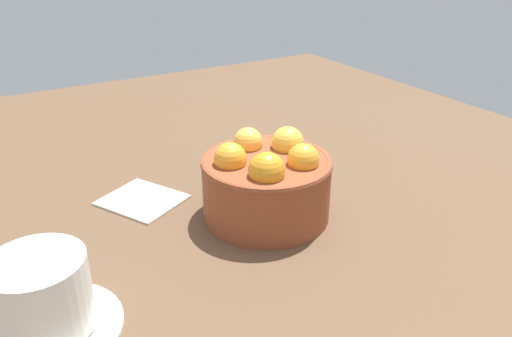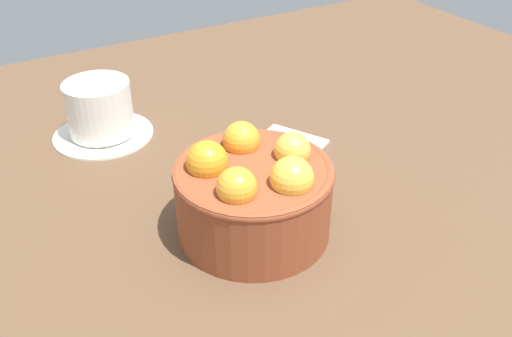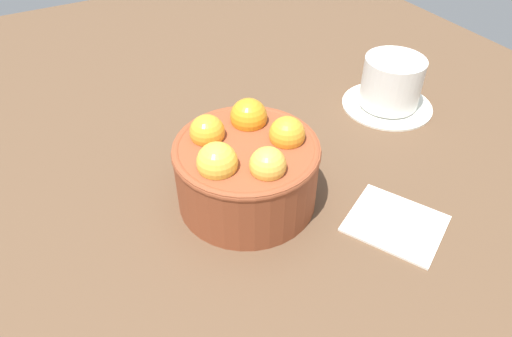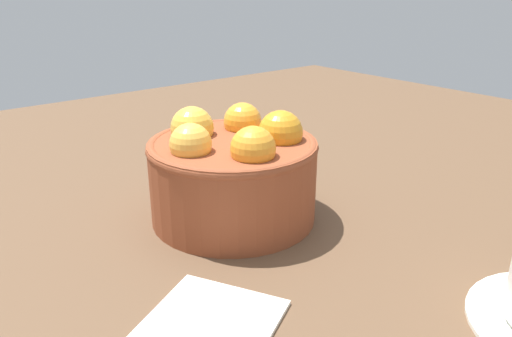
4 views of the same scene
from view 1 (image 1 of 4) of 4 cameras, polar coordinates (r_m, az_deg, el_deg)
ground_plane at (r=62.91cm, az=1.13°, el=-7.11°), size 138.37×114.81×4.70cm
terracotta_bowl at (r=59.44cm, az=1.20°, el=-1.44°), size 15.34×15.34×10.12cm
coffee_cup at (r=47.23cm, az=-23.01°, el=-13.53°), size 12.65×12.65×7.35cm
folded_napkin at (r=66.15cm, az=-12.74°, el=-3.39°), size 12.19×11.67×0.60cm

